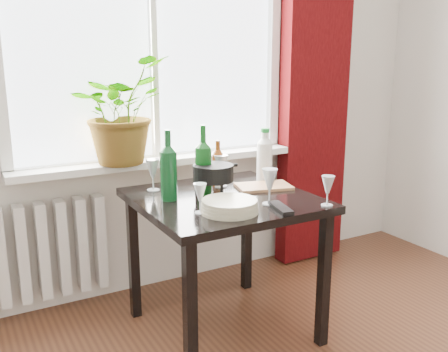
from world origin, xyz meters
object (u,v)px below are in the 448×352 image
wineglass_far_right (328,191)px  cutting_board (264,186)px  wineglass_front_right (270,186)px  wineglass_back_left (153,175)px  tv_remote (281,208)px  bottle_amber (218,163)px  table (224,214)px  wine_bottle_left (168,165)px  potted_plant (119,110)px  fondue_pot (213,180)px  wine_bottle_right (203,159)px  cleaning_bottle (265,154)px  wineglass_back_center (221,171)px  wineglass_front_left (200,198)px  plate_stack (229,206)px  radiator (33,253)px

wineglass_far_right → cutting_board: wineglass_far_right is taller
wineglass_front_right → wineglass_far_right: bearing=-34.0°
wineglass_back_left → tv_remote: bearing=-57.3°
bottle_amber → wineglass_back_left: size_ratio=1.48×
table → bottle_amber: size_ratio=3.34×
wine_bottle_left → wineglass_front_right: wine_bottle_left is taller
potted_plant → fondue_pot: potted_plant is taller
wineglass_front_right → fondue_pot: wineglass_front_right is taller
wine_bottle_right → cleaning_bottle: wine_bottle_right is taller
wineglass_back_center → cutting_board: wineglass_back_center is taller
fondue_pot → bottle_amber: bearing=35.2°
wine_bottle_left → wineglass_front_left: wine_bottle_left is taller
potted_plant → wineglass_front_right: bearing=-59.0°
wine_bottle_left → wineglass_back_center: bearing=15.6°
bottle_amber → wineglass_front_left: bottle_amber is taller
cleaning_bottle → wineglass_back_center: size_ratio=1.71×
wine_bottle_left → tv_remote: (0.38, -0.41, -0.17)m
wineglass_back_left → plate_stack: 0.55m
potted_plant → wineglass_back_center: 0.65m
potted_plant → wineglass_front_left: 0.82m
wineglass_back_left → fondue_pot: 0.33m
table → plate_stack: (-0.10, -0.24, 0.12)m
tv_remote → cutting_board: (0.15, 0.37, -0.00)m
radiator → plate_stack: (0.75, -0.87, 0.39)m
wineglass_front_right → wineglass_far_right: wineglass_front_right is taller
wineglass_back_center → wineglass_front_left: 0.48m
plate_stack → fondue_pot: fondue_pot is taller
wine_bottle_right → cleaning_bottle: (0.42, 0.08, -0.03)m
bottle_amber → fondue_pot: bottle_amber is taller
wine_bottle_left → wineglass_front_left: 0.29m
wine_bottle_right → cutting_board: wine_bottle_right is taller
wineglass_far_right → wineglass_back_center: size_ratio=0.83×
table → wineglass_far_right: bearing=-47.1°
wine_bottle_left → bottle_amber: (0.34, 0.12, -0.05)m
bottle_amber → wineglass_back_center: bearing=-82.5°
potted_plant → wineglass_back_center: (0.43, -0.38, -0.31)m
wineglass_back_left → fondue_pot: bearing=-45.4°
radiator → cutting_board: cutting_board is taller
radiator → wineglass_far_right: bearing=-40.0°
wineglass_back_center → wineglass_front_left: bearing=-130.0°
wineglass_back_left → wineglass_front_left: size_ratio=1.22×
wineglass_far_right → plate_stack: bearing=162.8°
wineglass_back_left → tv_remote: wineglass_back_left is taller
wineglass_back_left → wine_bottle_right: bearing=-42.9°
wine_bottle_left → wine_bottle_right: size_ratio=0.98×
wineglass_back_center → plate_stack: size_ratio=0.67×
wineglass_front_right → wineglass_back_left: size_ratio=1.04×
bottle_amber → plate_stack: bearing=-112.0°
radiator → wine_bottle_left: wine_bottle_left is taller
wine_bottle_left → wineglass_front_left: bearing=-82.3°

